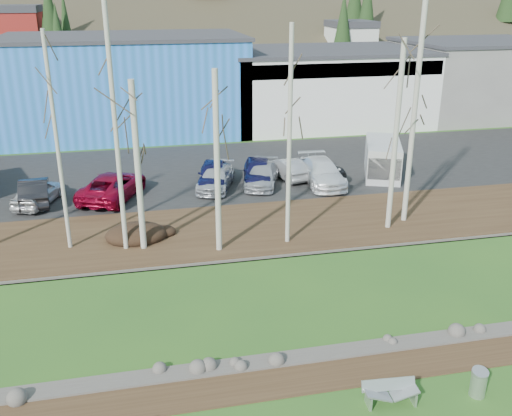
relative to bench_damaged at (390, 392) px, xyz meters
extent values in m
cube|color=#382616|center=(-1.33, 1.75, -0.36)|extent=(80.00, 1.80, 0.03)
cube|color=#382616|center=(-1.33, 14.15, -0.30)|extent=(80.00, 7.00, 0.15)
cube|color=black|center=(-1.33, 24.65, -0.31)|extent=(80.00, 14.00, 0.14)
cube|color=blue|center=(-7.33, 38.65, 3.62)|extent=(20.00, 12.00, 8.00)
cube|color=#333338|center=(-7.33, 38.65, 7.77)|extent=(20.40, 12.24, 0.30)
cube|color=white|center=(10.67, 38.65, 2.87)|extent=(18.00, 12.00, 6.50)
cube|color=#333338|center=(10.67, 38.65, 6.27)|extent=(18.36, 12.24, 0.30)
cube|color=navy|center=(10.67, 32.75, 5.22)|extent=(17.64, 0.20, 1.20)
cube|color=slate|center=(26.67, 38.65, 3.12)|extent=(14.00, 12.00, 7.00)
cube|color=#333338|center=(26.67, 38.65, 6.77)|extent=(14.28, 12.24, 0.30)
cube|color=silver|center=(-0.70, -0.01, -0.17)|extent=(0.12, 0.52, 0.41)
cube|color=silver|center=(0.71, -0.12, -0.17)|extent=(0.12, 0.52, 0.41)
cube|color=silver|center=(-0.01, 0.14, 0.19)|extent=(1.71, 0.32, 0.37)
cube|color=#9EA1A3|center=(-0.42, -0.03, 0.00)|extent=(0.86, 0.54, 0.31)
cube|color=#9EA1A3|center=(0.43, -0.10, 0.00)|extent=(0.86, 0.54, 0.31)
cylinder|color=silver|center=(2.82, -0.27, 0.05)|extent=(0.57, 0.57, 0.85)
ellipsoid|color=black|center=(-7.32, 13.87, 0.07)|extent=(3.07, 2.17, 0.60)
cylinder|color=beige|center=(-10.49, 13.59, 4.87)|extent=(0.19, 0.19, 10.19)
cylinder|color=beige|center=(-6.99, 12.75, 3.81)|extent=(0.29, 0.29, 8.07)
cylinder|color=beige|center=(-7.83, 12.88, 5.50)|extent=(0.22, 0.22, 11.45)
cylinder|color=beige|center=(-3.43, 11.78, 4.05)|extent=(0.28, 0.28, 8.56)
cylinder|color=beige|center=(0.02, 11.99, 4.97)|extent=(0.21, 0.21, 10.40)
cylinder|color=beige|center=(5.70, 12.63, 4.58)|extent=(0.26, 0.26, 9.63)
cylinder|color=beige|center=(6.97, 13.36, 5.67)|extent=(0.27, 0.27, 11.79)
imported|color=silver|center=(-12.76, 20.17, 0.48)|extent=(2.86, 4.55, 1.44)
imported|color=black|center=(-12.99, 20.48, 0.51)|extent=(2.11, 4.72, 1.50)
imported|color=maroon|center=(-8.52, 20.29, 0.55)|extent=(4.56, 6.22, 1.57)
imported|color=#AFB1B7|center=(-2.21, 20.85, 0.43)|extent=(3.32, 4.98, 1.34)
imported|color=#161547|center=(-2.30, 21.33, 0.54)|extent=(2.74, 4.88, 1.57)
imported|color=#AEAFB0|center=(2.77, 21.89, 0.42)|extent=(2.18, 4.20, 1.32)
imported|color=black|center=(4.49, 21.70, 0.47)|extent=(3.22, 5.42, 1.41)
imported|color=white|center=(4.56, 20.26, 0.54)|extent=(2.37, 5.46, 1.56)
imported|color=#161547|center=(0.60, 21.33, 0.54)|extent=(2.74, 4.88, 1.57)
imported|color=#AFB1B7|center=(0.77, 20.85, 0.43)|extent=(3.32, 4.98, 1.34)
cube|color=white|center=(9.18, 21.28, 0.90)|extent=(3.92, 5.63, 2.27)
cube|color=black|center=(8.43, 19.36, 0.90)|extent=(2.31, 1.76, 1.41)
camera|label=1|loc=(-7.05, -13.00, 11.48)|focal=40.00mm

